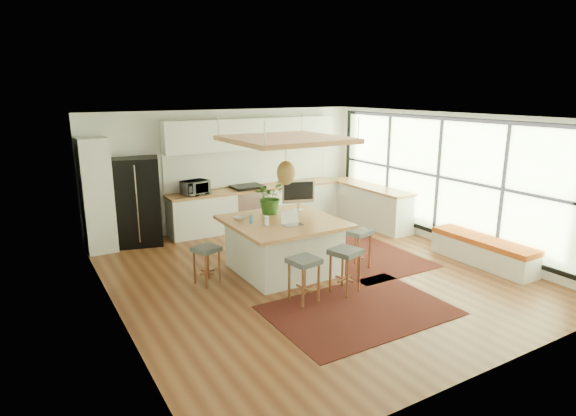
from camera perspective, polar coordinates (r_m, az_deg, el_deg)
floor at (r=8.40m, az=2.94°, el=-7.84°), size 7.00×7.00×0.00m
ceiling at (r=7.81m, az=3.19°, el=10.86°), size 7.00×7.00×0.00m
wall_back at (r=11.03m, az=-7.07°, el=4.65°), size 6.50×0.00×6.50m
wall_front at (r=5.55m, az=23.55°, el=-5.88°), size 6.50×0.00×6.50m
wall_left at (r=6.81m, az=-20.38°, el=-2.01°), size 0.00×7.00×7.00m
wall_right at (r=10.13m, az=18.58°, el=3.19°), size 0.00×7.00×7.00m
window_wall at (r=10.10m, az=18.49°, el=3.46°), size 0.10×6.20×2.60m
pantry at (r=9.97m, az=-21.98°, el=1.41°), size 0.55×0.60×2.25m
back_counter_base at (r=11.16m, az=-3.69°, el=0.07°), size 4.20×0.60×0.88m
back_counter_top at (r=11.06m, az=-3.72°, el=2.38°), size 4.24×0.64×0.05m
backsplash at (r=11.24m, az=-4.46°, el=4.89°), size 4.20×0.02×0.80m
upper_cabinets at (r=11.00m, az=-4.16°, el=8.90°), size 4.20×0.34×0.70m
range at (r=11.04m, az=-4.85°, el=0.21°), size 0.76×0.62×1.00m
right_counter_base at (r=11.49m, az=9.68°, el=0.30°), size 0.60×2.50×0.88m
right_counter_top at (r=11.39m, az=9.78°, el=2.55°), size 0.64×2.54×0.05m
window_bench at (r=9.45m, az=22.33°, el=-4.80°), size 0.52×2.00×0.50m
ceiling_panel at (r=8.05m, az=-0.25°, el=6.33°), size 1.86×1.86×0.80m
rug_near at (r=7.15m, az=8.52°, el=-12.04°), size 2.60×1.80×0.01m
rug_right at (r=9.42m, az=8.61°, el=-5.51°), size 1.80×2.60×0.01m
fridge at (r=10.17m, az=-17.62°, el=0.85°), size 1.05×0.90×1.81m
island at (r=8.37m, az=-0.59°, el=-4.53°), size 1.85×1.85×0.93m
stool_near_left at (r=7.21m, az=1.92°, el=-8.61°), size 0.47×0.47×0.70m
stool_near_right at (r=7.59m, az=6.84°, el=-7.52°), size 0.53×0.53×0.72m
stool_right_front at (r=8.59m, az=8.25°, el=-4.95°), size 0.51×0.51×0.73m
stool_right_back at (r=9.42m, az=4.59°, el=-3.14°), size 0.43×0.43×0.67m
stool_left_side at (r=7.97m, az=-9.72°, el=-6.54°), size 0.48×0.48×0.64m
laptop at (r=7.90m, az=0.53°, el=-1.23°), size 0.35×0.37×0.24m
monitor at (r=8.84m, az=1.24°, el=1.36°), size 0.65×0.40×0.57m
microwave at (r=10.42m, az=-11.09°, el=2.62°), size 0.61×0.42×0.37m
island_plant at (r=8.63m, az=-2.22°, el=0.96°), size 0.83×0.85×0.50m
island_bowl at (r=8.31m, az=-5.87°, el=-1.21°), size 0.25×0.25×0.05m
island_bottle_0 at (r=8.04m, az=-4.35°, el=-1.17°), size 0.07×0.07×0.19m
island_bottle_1 at (r=7.89m, az=-2.57°, el=-1.44°), size 0.07×0.07×0.19m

